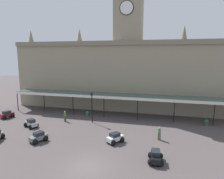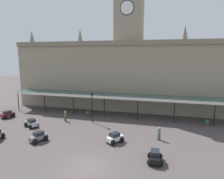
{
  "view_description": "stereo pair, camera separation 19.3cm",
  "coord_description": "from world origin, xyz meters",
  "px_view_note": "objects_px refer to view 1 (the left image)",
  "views": [
    {
      "loc": [
        6.41,
        -16.0,
        10.18
      ],
      "look_at": [
        0.0,
        9.37,
        5.69
      ],
      "focal_mm": 32.34,
      "sensor_mm": 36.0,
      "label": 1
    },
    {
      "loc": [
        6.6,
        -15.96,
        10.18
      ],
      "look_at": [
        0.0,
        9.37,
        5.69
      ],
      "focal_mm": 32.34,
      "sensor_mm": 36.0,
      "label": 2
    }
  ],
  "objects_px": {
    "planter_by_canopy": "(206,122)",
    "victorian_lamppost": "(92,104)",
    "pedestrian_crossing_forecourt": "(159,133)",
    "car_black_sedan": "(156,157)",
    "pedestrian_near_entrance": "(65,116)",
    "car_maroon_sedan": "(7,115)",
    "car_grey_sedan": "(39,138)",
    "car_silver_sedan": "(31,124)",
    "car_white_sedan": "(115,138)",
    "planter_forecourt_centre": "(87,114)"
  },
  "relations": [
    {
      "from": "car_maroon_sedan",
      "to": "pedestrian_crossing_forecourt",
      "type": "bearing_deg",
      "value": -6.56
    },
    {
      "from": "victorian_lamppost",
      "to": "planter_forecourt_centre",
      "type": "relative_size",
      "value": 4.98
    },
    {
      "from": "car_maroon_sedan",
      "to": "pedestrian_near_entrance",
      "type": "relative_size",
      "value": 1.33
    },
    {
      "from": "pedestrian_near_entrance",
      "to": "victorian_lamppost",
      "type": "xyz_separation_m",
      "value": [
        4.28,
        0.47,
        2.07
      ]
    },
    {
      "from": "planter_by_canopy",
      "to": "planter_forecourt_centre",
      "type": "bearing_deg",
      "value": -179.9
    },
    {
      "from": "car_grey_sedan",
      "to": "planter_by_canopy",
      "type": "distance_m",
      "value": 23.13
    },
    {
      "from": "car_maroon_sedan",
      "to": "car_grey_sedan",
      "type": "bearing_deg",
      "value": -33.17
    },
    {
      "from": "planter_forecourt_centre",
      "to": "pedestrian_crossing_forecourt",
      "type": "bearing_deg",
      "value": -29.66
    },
    {
      "from": "car_silver_sedan",
      "to": "car_white_sedan",
      "type": "bearing_deg",
      "value": -9.07
    },
    {
      "from": "car_black_sedan",
      "to": "car_white_sedan",
      "type": "height_order",
      "value": "same"
    },
    {
      "from": "car_black_sedan",
      "to": "victorian_lamppost",
      "type": "relative_size",
      "value": 0.44
    },
    {
      "from": "pedestrian_crossing_forecourt",
      "to": "planter_forecourt_centre",
      "type": "xyz_separation_m",
      "value": [
        -11.88,
        6.76,
        -0.42
      ]
    },
    {
      "from": "pedestrian_crossing_forecourt",
      "to": "car_black_sedan",
      "type": "bearing_deg",
      "value": -92.4
    },
    {
      "from": "car_black_sedan",
      "to": "victorian_lamppost",
      "type": "xyz_separation_m",
      "value": [
        -9.8,
        9.39,
        2.48
      ]
    },
    {
      "from": "pedestrian_crossing_forecourt",
      "to": "victorian_lamppost",
      "type": "xyz_separation_m",
      "value": [
        -10.02,
        4.01,
        2.07
      ]
    },
    {
      "from": "car_grey_sedan",
      "to": "planter_by_canopy",
      "type": "height_order",
      "value": "car_grey_sedan"
    },
    {
      "from": "car_maroon_sedan",
      "to": "planter_forecourt_centre",
      "type": "bearing_deg",
      "value": 17.64
    },
    {
      "from": "car_white_sedan",
      "to": "pedestrian_near_entrance",
      "type": "relative_size",
      "value": 1.35
    },
    {
      "from": "car_silver_sedan",
      "to": "victorian_lamppost",
      "type": "height_order",
      "value": "victorian_lamppost"
    },
    {
      "from": "car_black_sedan",
      "to": "pedestrian_crossing_forecourt",
      "type": "relative_size",
      "value": 1.26
    },
    {
      "from": "car_white_sedan",
      "to": "pedestrian_near_entrance",
      "type": "height_order",
      "value": "pedestrian_near_entrance"
    },
    {
      "from": "pedestrian_crossing_forecourt",
      "to": "pedestrian_near_entrance",
      "type": "xyz_separation_m",
      "value": [
        -14.31,
        3.54,
        0.0
      ]
    },
    {
      "from": "planter_by_canopy",
      "to": "victorian_lamppost",
      "type": "bearing_deg",
      "value": -170.47
    },
    {
      "from": "car_grey_sedan",
      "to": "pedestrian_crossing_forecourt",
      "type": "xyz_separation_m",
      "value": [
        13.88,
        4.04,
        0.41
      ]
    },
    {
      "from": "car_silver_sedan",
      "to": "pedestrian_near_entrance",
      "type": "distance_m",
      "value": 4.99
    },
    {
      "from": "car_silver_sedan",
      "to": "planter_forecourt_centre",
      "type": "bearing_deg",
      "value": 48.76
    },
    {
      "from": "pedestrian_crossing_forecourt",
      "to": "planter_forecourt_centre",
      "type": "height_order",
      "value": "pedestrian_crossing_forecourt"
    },
    {
      "from": "car_silver_sedan",
      "to": "pedestrian_near_entrance",
      "type": "relative_size",
      "value": 1.34
    },
    {
      "from": "planter_by_canopy",
      "to": "car_black_sedan",
      "type": "bearing_deg",
      "value": -119.12
    },
    {
      "from": "planter_forecourt_centre",
      "to": "planter_by_canopy",
      "type": "distance_m",
      "value": 18.43
    },
    {
      "from": "planter_forecourt_centre",
      "to": "planter_by_canopy",
      "type": "xyz_separation_m",
      "value": [
        18.43,
        0.03,
        0.0
      ]
    },
    {
      "from": "car_silver_sedan",
      "to": "planter_by_canopy",
      "type": "height_order",
      "value": "car_silver_sedan"
    },
    {
      "from": "car_black_sedan",
      "to": "pedestrian_crossing_forecourt",
      "type": "xyz_separation_m",
      "value": [
        0.23,
        5.38,
        0.41
      ]
    },
    {
      "from": "car_white_sedan",
      "to": "car_silver_sedan",
      "type": "bearing_deg",
      "value": 170.93
    },
    {
      "from": "car_grey_sedan",
      "to": "victorian_lamppost",
      "type": "relative_size",
      "value": 0.47
    },
    {
      "from": "car_black_sedan",
      "to": "planter_forecourt_centre",
      "type": "xyz_separation_m",
      "value": [
        -11.65,
        12.14,
        -0.01
      ]
    },
    {
      "from": "car_white_sedan",
      "to": "planter_forecourt_centre",
      "type": "bearing_deg",
      "value": 127.95
    },
    {
      "from": "car_silver_sedan",
      "to": "car_grey_sedan",
      "type": "distance_m",
      "value": 5.63
    },
    {
      "from": "pedestrian_near_entrance",
      "to": "car_maroon_sedan",
      "type": "bearing_deg",
      "value": -175.8
    },
    {
      "from": "planter_by_canopy",
      "to": "car_silver_sedan",
      "type": "bearing_deg",
      "value": -164.42
    },
    {
      "from": "victorian_lamppost",
      "to": "car_white_sedan",
      "type": "bearing_deg",
      "value": -50.35
    },
    {
      "from": "pedestrian_near_entrance",
      "to": "planter_by_canopy",
      "type": "xyz_separation_m",
      "value": [
        20.87,
        3.26,
        -0.42
      ]
    },
    {
      "from": "car_white_sedan",
      "to": "car_maroon_sedan",
      "type": "bearing_deg",
      "value": 165.94
    },
    {
      "from": "car_maroon_sedan",
      "to": "victorian_lamppost",
      "type": "relative_size",
      "value": 0.47
    },
    {
      "from": "car_silver_sedan",
      "to": "car_black_sedan",
      "type": "xyz_separation_m",
      "value": [
        17.58,
        -5.38,
        0.0
      ]
    },
    {
      "from": "car_white_sedan",
      "to": "car_maroon_sedan",
      "type": "xyz_separation_m",
      "value": [
        -19.33,
        4.84,
        0.0
      ]
    },
    {
      "from": "car_white_sedan",
      "to": "victorian_lamppost",
      "type": "distance_m",
      "value": 8.24
    },
    {
      "from": "victorian_lamppost",
      "to": "planter_by_canopy",
      "type": "height_order",
      "value": "victorian_lamppost"
    },
    {
      "from": "car_grey_sedan",
      "to": "planter_forecourt_centre",
      "type": "xyz_separation_m",
      "value": [
        2.0,
        10.8,
        -0.01
      ]
    },
    {
      "from": "car_black_sedan",
      "to": "pedestrian_crossing_forecourt",
      "type": "bearing_deg",
      "value": 87.6
    }
  ]
}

